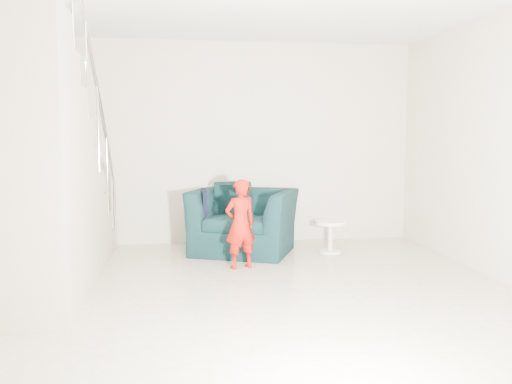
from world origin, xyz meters
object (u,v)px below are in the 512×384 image
Objects in this scene: armchair at (244,221)px; toddler at (240,224)px; side_table at (330,231)px; staircase at (31,192)px.

armchair is 1.22× the size of toddler.
side_table is at bearing 13.00° from armchair.
toddler is at bearing -152.13° from side_table.
side_table is (1.06, -0.18, -0.12)m from armchair.
staircase is (-3.18, -1.35, 0.68)m from side_table.
armchair is at bearing 35.88° from staircase.
toddler is 0.27× the size of staircase.
toddler is at bearing -76.41° from armchair.
toddler reaches higher than side_table.
armchair is 0.83m from toddler.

